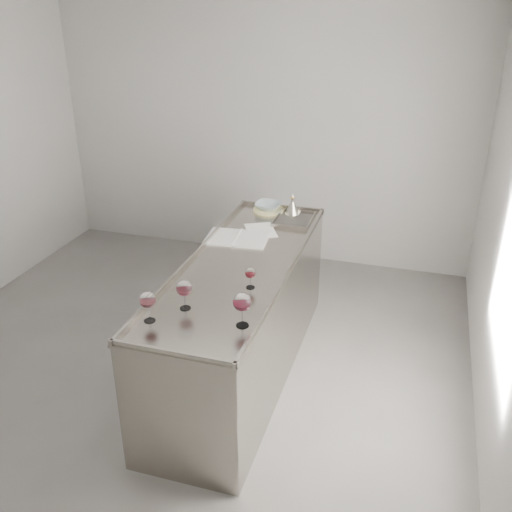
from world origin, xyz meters
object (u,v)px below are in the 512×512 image
(notebook, at_px, (237,238))
(wine_glass_middle, at_px, (184,289))
(counter, at_px, (241,318))
(wine_glass_small, at_px, (250,274))
(wine_glass_right, at_px, (242,303))
(wine_glass_left, at_px, (148,301))
(ceramic_bowl, at_px, (268,206))
(wine_funnel, at_px, (292,207))

(notebook, bearing_deg, wine_glass_middle, -93.55)
(counter, bearing_deg, wine_glass_small, -61.64)
(wine_glass_right, distance_m, wine_glass_small, 0.47)
(wine_glass_left, bearing_deg, ceramic_bowl, 84.87)
(wine_glass_right, distance_m, notebook, 1.29)
(notebook, xyz_separation_m, wine_funnel, (0.29, 0.67, 0.05))
(counter, relative_size, wine_glass_middle, 12.40)
(wine_glass_small, xyz_separation_m, wine_funnel, (-0.06, 1.41, -0.04))
(wine_glass_middle, relative_size, wine_glass_small, 1.32)
(wine_glass_left, bearing_deg, counter, 73.11)
(wine_glass_left, bearing_deg, notebook, 85.32)
(wine_glass_small, xyz_separation_m, notebook, (-0.35, 0.74, -0.10))
(wine_glass_middle, distance_m, wine_funnel, 1.81)
(wine_glass_middle, distance_m, wine_glass_small, 0.49)
(counter, xyz_separation_m, notebook, (-0.17, 0.41, 0.48))
(wine_glass_middle, bearing_deg, notebook, 91.97)
(wine_glass_small, bearing_deg, wine_funnel, 92.32)
(counter, height_order, wine_glass_left, wine_glass_left)
(notebook, bearing_deg, wine_glass_small, -70.57)
(wine_glass_left, relative_size, wine_glass_right, 0.90)
(wine_glass_right, distance_m, ceramic_bowl, 1.91)
(wine_glass_left, distance_m, ceramic_bowl, 2.00)
(wine_glass_right, bearing_deg, counter, 109.08)
(wine_glass_right, bearing_deg, notebook, 110.11)
(ceramic_bowl, bearing_deg, wine_glass_small, -78.92)
(notebook, bearing_deg, wine_glass_left, -100.20)
(wine_glass_right, bearing_deg, wine_glass_small, 101.68)
(wine_glass_small, bearing_deg, notebook, 114.95)
(wine_funnel, bearing_deg, counter, -96.46)
(ceramic_bowl, bearing_deg, notebook, -96.01)
(wine_funnel, bearing_deg, wine_glass_small, -87.68)
(wine_glass_left, xyz_separation_m, wine_glass_right, (0.55, 0.11, 0.02))
(notebook, bearing_deg, wine_glass_right, -75.41)
(wine_glass_middle, bearing_deg, counter, 79.71)
(counter, height_order, wine_glass_middle, wine_glass_middle)
(wine_glass_middle, distance_m, notebook, 1.13)
(wine_glass_right, bearing_deg, ceramic_bowl, 101.23)
(wine_glass_left, relative_size, wine_glass_small, 1.33)
(wine_funnel, bearing_deg, notebook, -113.47)
(wine_glass_small, height_order, ceramic_bowl, wine_glass_small)
(wine_glass_middle, xyz_separation_m, wine_funnel, (0.25, 1.79, -0.08))
(ceramic_bowl, relative_size, wine_funnel, 1.18)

